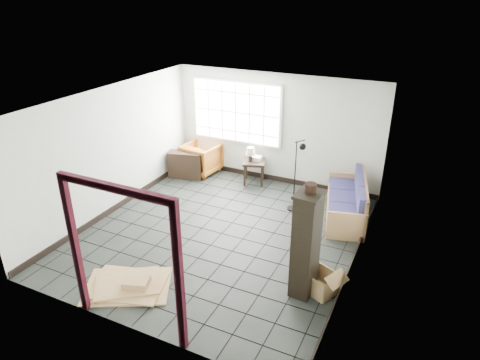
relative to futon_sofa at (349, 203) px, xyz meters
The scene contains 15 objects.
ground 2.67m from the futon_sofa, 139.98° to the right, with size 5.50×5.50×0.00m, color black.
room_shell 2.97m from the futon_sofa, 140.46° to the right, with size 5.02×5.52×2.61m.
window_panel 3.44m from the futon_sofa, 161.83° to the left, with size 2.32×0.08×1.52m.
doorway_trim 4.97m from the futon_sofa, 114.76° to the right, with size 1.80×0.08×2.20m.
futon_sofa is the anchor object (origin of this frame).
armchair 3.93m from the futon_sofa, 169.82° to the left, with size 0.81×0.76×0.84m, color #9C4D16.
side_table 2.52m from the futon_sofa, 163.99° to the left, with size 0.65×0.65×0.56m.
table_lamp 2.61m from the futon_sofa, 165.85° to the left, with size 0.30×0.30×0.36m.
projector 2.55m from the futon_sofa, 162.51° to the left, with size 0.29×0.22×0.10m.
floor_lamp 1.21m from the futon_sofa, 165.48° to the right, with size 0.43×0.44×1.64m.
console_shelf 4.07m from the futon_sofa, behind, with size 0.90×0.53×0.66m.
tall_shelf 2.74m from the futon_sofa, 92.11° to the right, with size 0.40×0.50×1.72m.
pot 3.02m from the futon_sofa, 92.24° to the right, with size 0.19×0.19×0.13m.
open_box 2.54m from the futon_sofa, 87.33° to the right, with size 0.91×0.70×0.47m.
cardboard_pile 4.58m from the futon_sofa, 124.82° to the right, with size 1.59×1.43×0.19m.
Camera 1 is at (3.36, -6.21, 4.38)m, focal length 32.00 mm.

